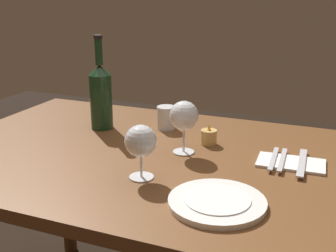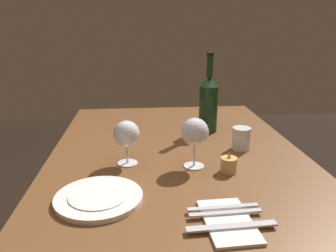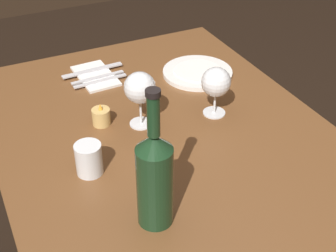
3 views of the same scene
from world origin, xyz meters
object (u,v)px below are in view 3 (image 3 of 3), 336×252
votive_candle (101,117)px  fork_outer (100,81)px  dinner_plate (198,72)px  wine_glass_right (216,83)px  fork_inner (98,77)px  wine_glass_left (140,89)px  table_knife (92,70)px  folded_napkin (95,76)px  water_tumbler (89,160)px  wine_bottle (155,177)px

votive_candle → fork_outer: bearing=-18.1°
votive_candle → dinner_plate: size_ratio=0.29×
wine_glass_right → fork_inner: bearing=36.1°
wine_glass_left → dinner_plate: size_ratio=0.71×
votive_candle → dinner_plate: bearing=-70.2°
wine_glass_left → table_knife: wine_glass_left is taller
fork_outer → dinner_plate: bearing=-104.5°
folded_napkin → fork_inner: (-0.03, 0.00, 0.01)m
wine_glass_right → fork_inner: 0.42m
wine_glass_right → water_tumbler: 0.43m
fork_outer → wine_glass_right: bearing=-141.8°
wine_glass_left → table_knife: (0.35, 0.03, -0.11)m
wine_glass_left → dinner_plate: wine_glass_left is taller
table_knife → water_tumbler: bearing=161.0°
wine_glass_right → folded_napkin: wine_glass_right is taller
wine_glass_right → fork_outer: size_ratio=0.82×
water_tumbler → table_knife: water_tumbler is taller
dinner_plate → table_knife: size_ratio=1.10×
dinner_plate → table_knife: dinner_plate is taller
wine_glass_right → water_tumbler: (-0.10, 0.41, -0.07)m
dinner_plate → folded_napkin: 0.34m
wine_bottle → fork_inner: bearing=-7.7°
water_tumbler → fork_outer: size_ratio=0.45×
water_tumbler → dinner_plate: bearing=-55.8°
wine_bottle → wine_glass_left: bearing=-18.2°
votive_candle → table_knife: (0.30, -0.07, -0.01)m
votive_candle → fork_inner: votive_candle is taller
fork_outer → wine_bottle: bearing=172.0°
water_tumbler → votive_candle: size_ratio=1.22×
wine_bottle → votive_candle: wine_bottle is taller
wine_glass_right → fork_outer: bearing=38.2°
wine_bottle → folded_napkin: 0.69m
folded_napkin → wine_glass_left: bearing=-174.8°
dinner_plate → fork_inner: dinner_plate is taller
water_tumbler → fork_inner: 0.46m
fork_outer → table_knife: 0.08m
wine_glass_right → wine_bottle: bearing=133.5°
fork_inner → fork_outer: same height
wine_bottle → water_tumbler: size_ratio=4.04×
fork_inner → fork_outer: (-0.02, 0.00, 0.00)m
folded_napkin → fork_outer: fork_outer is taller
wine_glass_right → fork_outer: wine_glass_right is taller
dinner_plate → fork_outer: 0.32m
votive_candle → table_knife: votive_candle is taller
dinner_plate → table_knife: 0.35m
fork_inner → folded_napkin: bearing=0.0°
wine_glass_right → water_tumbler: bearing=103.3°
wine_glass_right → table_knife: size_ratio=0.70×
folded_napkin → fork_inner: size_ratio=1.08×
folded_napkin → table_knife: 0.03m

